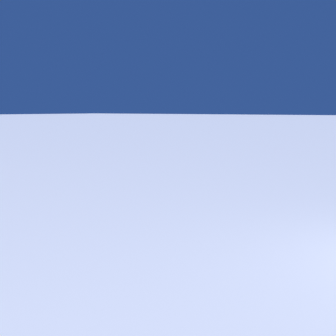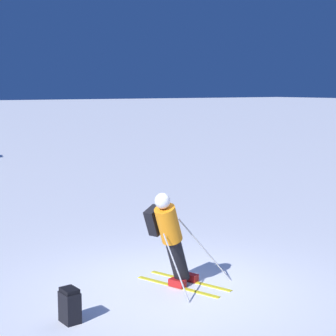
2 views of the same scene
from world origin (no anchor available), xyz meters
The scene contains 0 objects.
Camera 1 is at (-8.13, -0.51, 2.02)m, focal length 60.00 mm.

